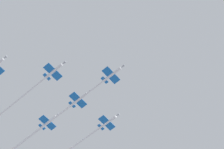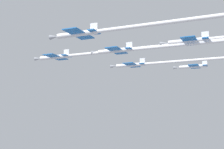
% 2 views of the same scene
% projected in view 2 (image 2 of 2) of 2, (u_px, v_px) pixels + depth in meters
% --- Properties ---
extents(jet_lead, '(35.92, 66.82, 2.67)m').
position_uv_depth(jet_lead, '(122.00, 50.00, 83.70)').
color(jet_lead, white).
extents(jet_port_inner, '(34.52, 64.12, 2.67)m').
position_uv_depth(jet_port_inner, '(169.00, 22.00, 60.02)').
color(jet_port_inner, white).
extents(jet_starboard_inner, '(41.02, 76.69, 2.67)m').
position_uv_depth(jet_starboard_inner, '(215.00, 59.00, 91.52)').
color(jet_starboard_inner, white).
extents(jet_port_outer, '(41.85, 78.29, 2.67)m').
position_uv_depth(jet_port_outer, '(221.00, 40.00, 73.56)').
color(jet_port_outer, white).
extents(jet_center_rear, '(9.73, 12.39, 2.67)m').
position_uv_depth(jet_center_rear, '(192.00, 66.00, 112.37)').
color(jet_center_rear, white).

